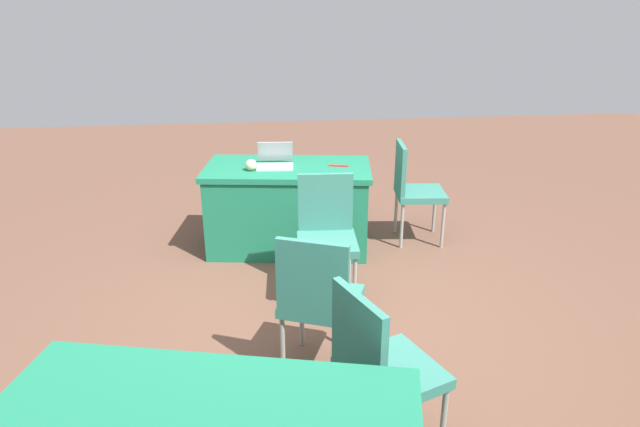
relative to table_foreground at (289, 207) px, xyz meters
The scene contains 9 objects.
ground_plane 1.57m from the table_foreground, 97.17° to the left, with size 14.40×14.40×0.00m, color brown.
table_foreground is the anchor object (origin of this frame).
chair_near_front 1.94m from the table_foreground, 91.60° to the left, with size 0.58×0.58×0.95m.
chair_tucked_left 2.63m from the table_foreground, 95.95° to the left, with size 0.57×0.57×0.95m.
chair_tucked_right 1.01m from the table_foreground, 103.01° to the left, with size 0.47×0.47×0.96m.
chair_aisle 1.18m from the table_foreground, behind, with size 0.48×0.48×0.95m.
laptop_silver 0.44m from the table_foreground, ahead, with size 0.34×0.32×0.21m.
yarn_ball 0.55m from the table_foreground, 15.52° to the left, with size 0.10×0.10×0.10m, color beige.
scissors_red 0.60m from the table_foreground, behind, with size 0.18×0.04×0.01m, color red.
Camera 1 is at (0.46, 3.28, 2.18)m, focal length 31.20 mm.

